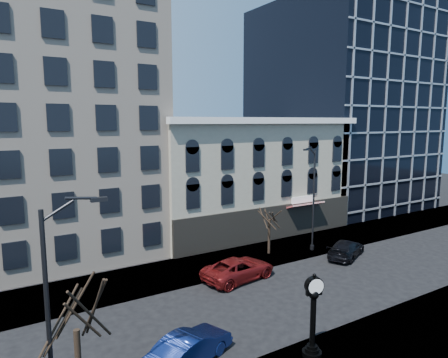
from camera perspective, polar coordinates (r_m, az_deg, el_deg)
ground at (r=26.85m, az=0.87°, el=-18.58°), size 160.00×160.00×0.00m
sidewalk_far at (r=33.27m, az=-6.73°, el=-13.06°), size 160.00×6.00×0.12m
cream_tower at (r=40.33m, az=-22.52°, el=17.92°), size 15.90×15.40×42.50m
victorian_row at (r=44.27m, az=2.98°, el=0.28°), size 22.60×11.19×12.50m
glass_office at (r=60.89m, az=16.18°, el=9.68°), size 20.00×20.15×28.00m
street_clock at (r=21.97m, az=12.59°, el=-18.99°), size 1.01×1.01×4.46m
street_lamp_near at (r=15.14m, az=-21.60°, el=-10.58°), size 2.49×0.38×9.62m
street_lamp_far at (r=36.85m, az=12.33°, el=1.03°), size 2.46×1.15×9.93m
bare_tree_near at (r=15.47m, az=-20.53°, el=-16.20°), size 4.41×4.41×7.58m
bare_tree_far at (r=36.44m, az=6.51°, el=-4.73°), size 2.98×2.98×5.11m
car_near_b at (r=21.83m, az=-4.89°, el=-22.94°), size 5.27×3.43×1.64m
car_far_a at (r=31.53m, az=2.09°, el=-12.71°), size 6.41×3.69×1.68m
car_far_b at (r=38.03m, az=17.04°, el=-9.49°), size 5.72×4.19×1.54m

